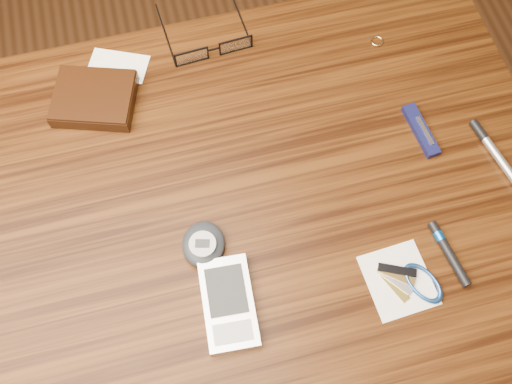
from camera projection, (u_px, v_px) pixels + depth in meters
ground at (234, 324)px, 1.47m from camera, size 3.80×3.80×0.00m
desk at (219, 244)px, 0.88m from camera, size 1.00×0.70×0.75m
wallet_and_card at (95, 98)px, 0.85m from camera, size 0.17×0.17×0.03m
eyeglasses at (212, 48)px, 0.89m from camera, size 0.14×0.14×0.03m
gold_ring at (377, 41)px, 0.91m from camera, size 0.03×0.03×0.00m
pda_phone at (228, 303)px, 0.73m from camera, size 0.07×0.12×0.02m
pedometer at (203, 244)px, 0.76m from camera, size 0.07×0.08×0.03m
notepad_keys at (411, 281)px, 0.75m from camera, size 0.11×0.10×0.01m
pocket_knife at (421, 130)px, 0.84m from camera, size 0.03×0.09×0.01m
silver_pen at (498, 156)px, 0.82m from camera, size 0.04×0.15×0.01m
black_blue_pen at (448, 251)px, 0.76m from camera, size 0.03×0.10×0.01m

